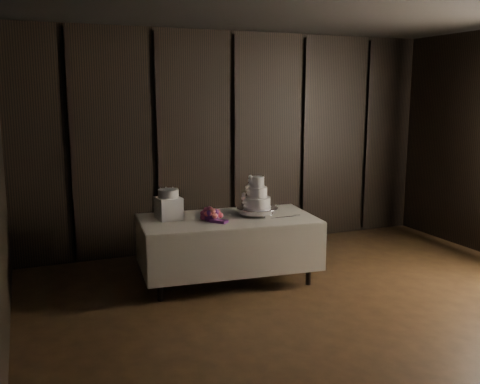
# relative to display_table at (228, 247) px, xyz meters

# --- Properties ---
(room) EXTENTS (6.08, 7.08, 3.08)m
(room) POSITION_rel_display_table_xyz_m (0.65, -2.10, 1.08)
(room) COLOR black
(room) RESTS_ON ground
(display_table) EXTENTS (2.08, 1.22, 0.76)m
(display_table) POSITION_rel_display_table_xyz_m (0.00, 0.00, 0.00)
(display_table) COLOR beige
(display_table) RESTS_ON ground
(cake_stand) EXTENTS (0.52, 0.52, 0.09)m
(cake_stand) POSITION_rel_display_table_xyz_m (0.37, 0.01, 0.39)
(cake_stand) COLOR silver
(cake_stand) RESTS_ON display_table
(wedding_cake) EXTENTS (0.34, 0.30, 0.36)m
(wedding_cake) POSITION_rel_display_table_xyz_m (0.35, -0.01, 0.58)
(wedding_cake) COLOR white
(wedding_cake) RESTS_ON cake_stand
(bouquet) EXTENTS (0.49, 0.48, 0.19)m
(bouquet) POSITION_rel_display_table_xyz_m (-0.22, -0.05, 0.41)
(bouquet) COLOR #DC4B58
(bouquet) RESTS_ON display_table
(box_pedestal) EXTENTS (0.28, 0.28, 0.25)m
(box_pedestal) POSITION_rel_display_table_xyz_m (-0.64, 0.19, 0.47)
(box_pedestal) COLOR white
(box_pedestal) RESTS_ON display_table
(small_cake) EXTENTS (0.30, 0.30, 0.09)m
(small_cake) POSITION_rel_display_table_xyz_m (-0.64, 0.19, 0.64)
(small_cake) COLOR white
(small_cake) RESTS_ON box_pedestal
(cake_knife) EXTENTS (0.37, 0.03, 0.01)m
(cake_knife) POSITION_rel_display_table_xyz_m (0.58, -0.24, 0.35)
(cake_knife) COLOR silver
(cake_knife) RESTS_ON display_table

